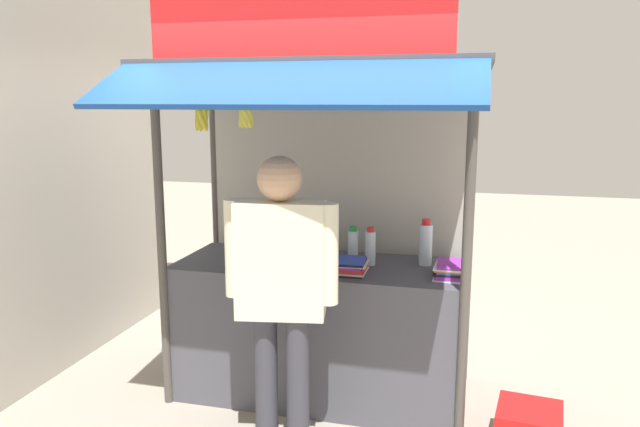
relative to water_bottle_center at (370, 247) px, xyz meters
name	(u,v)px	position (x,y,z in m)	size (l,w,h in m)	color
ground_plane	(320,392)	(-0.34, -0.06, -1.07)	(20.00, 20.00, 0.00)	#9E9384
stall_counter	(320,329)	(-0.34, -0.06, -0.60)	(1.96, 0.78, 0.95)	#4C4C56
stall_structure	(324,166)	(-0.34, 0.04, 0.54)	(2.16, 1.61, 2.65)	#4C4742
water_bottle_center	(370,247)	(0.00, 0.00, 0.00)	(0.07, 0.07, 0.26)	silver
water_bottle_left	(426,244)	(0.36, 0.09, 0.03)	(0.09, 0.09, 0.32)	silver
water_bottle_front_left	(353,246)	(-0.12, 0.01, 0.00)	(0.07, 0.07, 0.26)	silver
water_bottle_back_left	(286,240)	(-0.60, 0.02, 0.01)	(0.08, 0.08, 0.29)	silver
water_bottle_back_right	(328,246)	(-0.30, 0.02, -0.02)	(0.06, 0.06, 0.23)	silver
magazine_stack_front_right	(450,270)	(0.54, -0.16, -0.08)	(0.21, 0.31, 0.09)	white
magazine_stack_rear_center	(350,266)	(-0.09, -0.24, -0.08)	(0.23, 0.25, 0.09)	black
magazine_stack_mid_right	(307,270)	(-0.36, -0.29, -0.10)	(0.24, 0.28, 0.04)	yellow
banana_bunch_inner_left	(246,116)	(-0.67, -0.55, 0.89)	(0.11, 0.10, 0.28)	#332D23
banana_bunch_rightmost	(201,118)	(-0.95, -0.55, 0.88)	(0.11, 0.10, 0.30)	#332D23
vendor_person	(281,279)	(-0.37, -0.82, -0.02)	(0.67, 0.30, 1.76)	#383842
neighbour_wall	(75,153)	(-2.44, 0.24, 0.57)	(0.20, 2.40, 3.28)	#B5AFA3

